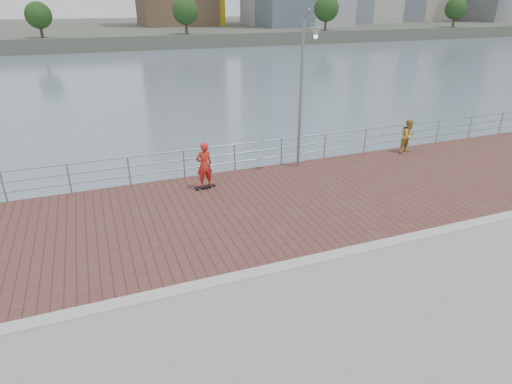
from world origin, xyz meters
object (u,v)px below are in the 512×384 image
object	(u,v)px
street_lamp	(307,66)
skateboarder	(204,165)
bystander	(409,136)
guardrail	(210,158)

from	to	relation	value
street_lamp	skateboarder	size ratio (longest dim) A/B	3.47
street_lamp	bystander	size ratio (longest dim) A/B	3.78
guardrail	bystander	xyz separation A→B (m)	(8.97, -0.71, 0.09)
skateboarder	guardrail	bearing A→B (deg)	-120.40
street_lamp	bystander	xyz separation A→B (m)	(5.36, 0.21, -3.31)
street_lamp	bystander	bearing A→B (deg)	2.29
skateboarder	bystander	size ratio (longest dim) A/B	1.09
guardrail	street_lamp	xyz separation A→B (m)	(3.61, -0.92, 3.40)
guardrail	skateboarder	xyz separation A→B (m)	(-0.57, -1.37, 0.24)
street_lamp	skateboarder	world-z (taller)	street_lamp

